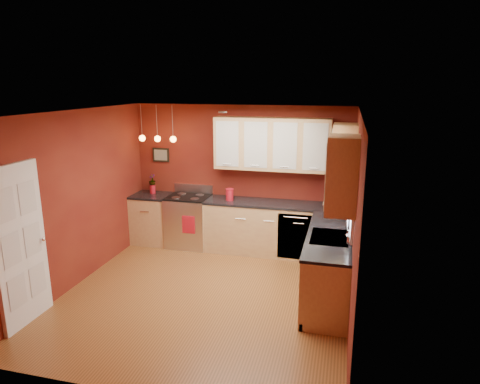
% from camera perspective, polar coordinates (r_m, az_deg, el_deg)
% --- Properties ---
extents(floor, '(4.20, 4.20, 0.00)m').
position_cam_1_polar(floor, '(6.37, -4.65, -13.54)').
color(floor, '#95582B').
rests_on(floor, ground).
extents(ceiling, '(4.00, 4.20, 0.02)m').
position_cam_1_polar(ceiling, '(5.64, -5.19, 10.51)').
color(ceiling, beige).
rests_on(ceiling, wall_back).
extents(wall_back, '(4.00, 0.02, 2.60)m').
position_cam_1_polar(wall_back, '(7.82, 0.08, 2.01)').
color(wall_back, maroon).
rests_on(wall_back, floor).
extents(wall_front, '(4.00, 0.02, 2.60)m').
position_cam_1_polar(wall_front, '(4.07, -14.69, -10.42)').
color(wall_front, maroon).
rests_on(wall_front, floor).
extents(wall_left, '(0.02, 4.20, 2.60)m').
position_cam_1_polar(wall_left, '(6.78, -21.12, -0.93)').
color(wall_left, maroon).
rests_on(wall_left, floor).
extents(wall_right, '(0.02, 4.20, 2.60)m').
position_cam_1_polar(wall_right, '(5.57, 14.98, -3.62)').
color(wall_right, maroon).
rests_on(wall_right, floor).
extents(base_cabinets_back_left, '(0.70, 0.60, 0.90)m').
position_cam_1_polar(base_cabinets_back_left, '(8.32, -11.54, -3.59)').
color(base_cabinets_back_left, tan).
rests_on(base_cabinets_back_left, floor).
extents(base_cabinets_back_right, '(2.54, 0.60, 0.90)m').
position_cam_1_polar(base_cabinets_back_right, '(7.63, 4.88, -5.00)').
color(base_cabinets_back_right, tan).
rests_on(base_cabinets_back_right, floor).
extents(base_cabinets_right, '(0.60, 2.10, 0.90)m').
position_cam_1_polar(base_cabinets_right, '(6.29, 11.68, -9.60)').
color(base_cabinets_right, tan).
rests_on(base_cabinets_right, floor).
extents(counter_back_left, '(0.70, 0.62, 0.04)m').
position_cam_1_polar(counter_back_left, '(8.19, -11.70, -0.46)').
color(counter_back_left, black).
rests_on(counter_back_left, base_cabinets_back_left).
extents(counter_back_right, '(2.54, 0.62, 0.04)m').
position_cam_1_polar(counter_back_right, '(7.49, 4.95, -1.61)').
color(counter_back_right, black).
rests_on(counter_back_right, base_cabinets_back_right).
extents(counter_right, '(0.62, 2.10, 0.04)m').
position_cam_1_polar(counter_right, '(6.12, 11.91, -5.57)').
color(counter_right, black).
rests_on(counter_right, base_cabinets_right).
extents(gas_range, '(0.76, 0.64, 1.11)m').
position_cam_1_polar(gas_range, '(8.03, -6.83, -3.82)').
color(gas_range, silver).
rests_on(gas_range, floor).
extents(dishwasher_front, '(0.60, 0.02, 0.80)m').
position_cam_1_polar(dishwasher_front, '(7.31, 7.38, -5.95)').
color(dishwasher_front, silver).
rests_on(dishwasher_front, base_cabinets_back_right).
extents(sink, '(0.50, 0.70, 0.33)m').
position_cam_1_polar(sink, '(5.98, 11.86, -6.09)').
color(sink, gray).
rests_on(sink, counter_right).
extents(window, '(0.06, 1.02, 1.22)m').
position_cam_1_polar(window, '(5.76, 14.96, 0.97)').
color(window, white).
rests_on(window, wall_right).
extents(door_left_wall, '(0.12, 0.82, 2.05)m').
position_cam_1_polar(door_left_wall, '(5.95, -27.23, -6.43)').
color(door_left_wall, white).
rests_on(door_left_wall, floor).
extents(upper_cabinets_back, '(2.00, 0.35, 0.90)m').
position_cam_1_polar(upper_cabinets_back, '(7.42, 4.28, 6.39)').
color(upper_cabinets_back, tan).
rests_on(upper_cabinets_back, wall_back).
extents(upper_cabinets_right, '(0.35, 1.95, 0.90)m').
position_cam_1_polar(upper_cabinets_right, '(5.73, 13.63, 3.67)').
color(upper_cabinets_right, tan).
rests_on(upper_cabinets_right, wall_right).
extents(wall_picture, '(0.32, 0.03, 0.26)m').
position_cam_1_polar(wall_picture, '(8.25, -10.49, 4.89)').
color(wall_picture, black).
rests_on(wall_picture, wall_back).
extents(pendant_lights, '(0.71, 0.11, 0.66)m').
position_cam_1_polar(pendant_lights, '(7.86, -10.94, 7.05)').
color(pendant_lights, gray).
rests_on(pendant_lights, ceiling).
extents(red_canister, '(0.14, 0.14, 0.21)m').
position_cam_1_polar(red_canister, '(7.60, -1.39, -0.33)').
color(red_canister, '#B11321').
rests_on(red_canister, counter_back_right).
extents(red_vase, '(0.10, 0.10, 0.17)m').
position_cam_1_polar(red_vase, '(8.25, -11.58, 0.38)').
color(red_vase, '#B11321').
rests_on(red_vase, counter_back_left).
extents(flowers, '(0.16, 0.16, 0.22)m').
position_cam_1_polar(flowers, '(8.21, -11.64, 1.56)').
color(flowers, '#B11321').
rests_on(flowers, red_vase).
extents(coffee_maker, '(0.19, 0.18, 0.23)m').
position_cam_1_polar(coffee_maker, '(7.37, 13.51, -1.19)').
color(coffee_maker, black).
rests_on(coffee_maker, counter_back_right).
extents(soap_pump, '(0.11, 0.11, 0.18)m').
position_cam_1_polar(soap_pump, '(5.76, 14.28, -5.86)').
color(soap_pump, white).
rests_on(soap_pump, counter_right).
extents(dish_towel, '(0.24, 0.02, 0.32)m').
position_cam_1_polar(dish_towel, '(7.69, -6.89, -4.36)').
color(dish_towel, '#B11321').
rests_on(dish_towel, gas_range).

